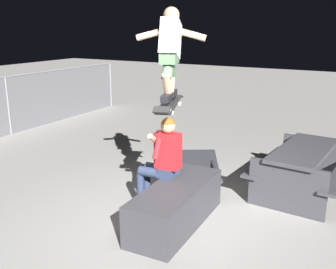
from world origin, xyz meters
name	(u,v)px	position (x,y,z in m)	size (l,w,h in m)	color
ground_plane	(169,223)	(0.00, 0.00, 0.00)	(40.00, 40.00, 0.00)	gray
ledge_box_main	(176,205)	(0.02, -0.10, 0.27)	(1.72, 0.63, 0.54)	#38383D
person_sitting_on_ledge	(161,159)	(0.29, 0.29, 0.78)	(0.59, 0.76, 1.38)	#2D3856
skateboard	(169,104)	(0.12, 0.06, 1.60)	(1.03, 0.51, 0.13)	black
skater_airborne	(170,49)	(0.17, 0.08, 2.29)	(0.63, 0.87, 1.12)	black
kicker_ramp	(197,168)	(1.95, 0.50, 0.05)	(1.36, 1.24, 0.32)	#28282D
picnic_table_back	(303,164)	(1.86, -1.34, 0.50)	(1.80, 1.47, 0.75)	#38383D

